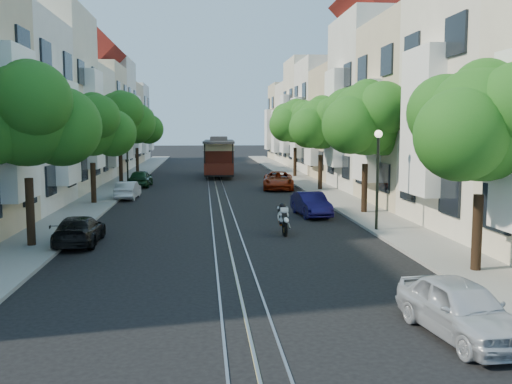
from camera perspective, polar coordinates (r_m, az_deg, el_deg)
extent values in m
plane|color=black|center=(47.31, -4.15, 1.09)|extent=(200.00, 200.00, 0.00)
cube|color=gray|center=(48.00, 4.54, 1.24)|extent=(2.50, 80.00, 0.12)
cube|color=gray|center=(47.71, -12.89, 1.07)|extent=(2.50, 80.00, 0.12)
cube|color=gray|center=(47.30, -4.81, 1.10)|extent=(0.06, 80.00, 0.02)
cube|color=gray|center=(47.31, -4.15, 1.11)|extent=(0.06, 80.00, 0.02)
cube|color=gray|center=(47.32, -3.48, 1.11)|extent=(0.06, 80.00, 0.02)
cube|color=tan|center=(47.31, -4.15, 1.10)|extent=(0.08, 80.00, 0.01)
cube|color=silver|center=(26.50, 24.20, 8.32)|extent=(7.00, 8.00, 11.00)
cube|color=white|center=(24.84, 16.39, 6.75)|extent=(0.90, 3.04, 6.05)
cube|color=beige|center=(33.69, 17.42, 7.20)|extent=(7.00, 8.00, 10.00)
cube|color=white|center=(32.41, 11.13, 6.00)|extent=(0.90, 3.04, 5.50)
cube|color=silver|center=(41.21, 13.14, 8.52)|extent=(7.00, 8.00, 12.00)
cube|color=white|center=(40.16, 7.91, 7.31)|extent=(0.90, 3.04, 6.60)
cube|color=#C6B28C|center=(48.84, 10.12, 6.46)|extent=(7.00, 8.00, 9.00)
cube|color=white|center=(47.98, 5.70, 5.67)|extent=(0.90, 3.04, 4.95)
cube|color=white|center=(56.60, 7.97, 7.24)|extent=(7.00, 8.00, 10.50)
cube|color=white|center=(55.85, 4.14, 6.43)|extent=(0.90, 3.04, 5.78)
cube|color=beige|center=(64.42, 6.34, 7.59)|extent=(7.00, 8.00, 11.50)
cube|color=white|center=(63.76, 2.96, 6.81)|extent=(0.90, 3.04, 6.32)
cube|color=silver|center=(72.27, 5.05, 6.68)|extent=(7.00, 8.00, 9.50)
cube|color=white|center=(71.68, 2.03, 6.10)|extent=(0.90, 3.04, 5.23)
cube|color=beige|center=(80.15, 4.02, 6.84)|extent=(7.00, 8.00, 10.00)
cube|color=white|center=(79.62, 1.30, 6.28)|extent=(0.90, 3.04, 5.50)
cube|color=white|center=(24.21, -22.91, 6.31)|extent=(0.90, 3.04, 5.93)
cube|color=white|center=(31.94, -18.54, 5.64)|extent=(0.90, 3.04, 5.39)
cube|color=beige|center=(40.66, -21.31, 8.11)|extent=(7.00, 8.00, 11.76)
cube|color=white|center=(39.77, -15.95, 6.99)|extent=(0.90, 3.04, 6.47)
cube|color=silver|center=(48.38, -18.63, 6.13)|extent=(7.00, 8.00, 8.82)
cube|color=white|center=(47.66, -14.13, 5.42)|extent=(0.90, 3.04, 4.85)
cube|color=beige|center=(56.20, -16.78, 6.93)|extent=(7.00, 8.00, 10.29)
cube|color=white|center=(55.57, -12.89, 6.20)|extent=(0.90, 3.04, 5.66)
cube|color=silver|center=(64.07, -15.37, 7.31)|extent=(7.00, 8.00, 11.27)
cube|color=white|center=(63.52, -11.95, 6.60)|extent=(0.90, 3.04, 6.20)
cube|color=#C6B28C|center=(71.95, -14.24, 6.44)|extent=(7.00, 8.00, 9.31)
cube|color=white|center=(71.47, -11.19, 5.91)|extent=(0.90, 3.04, 5.12)
cube|color=white|center=(79.87, -13.35, 6.61)|extent=(7.00, 8.00, 9.80)
cube|color=white|center=(79.43, -10.61, 6.11)|extent=(0.90, 3.04, 5.39)
cylinder|color=black|center=(18.30, 21.23, -3.78)|extent=(0.30, 0.30, 2.27)
sphere|color=#1B5515|center=(18.04, 21.65, 6.34)|extent=(3.38, 3.38, 3.38)
sphere|color=#1B5515|center=(18.99, 23.88, 5.01)|extent=(2.70, 2.70, 2.70)
sphere|color=#1B5515|center=(16.99, 19.80, 5.42)|extent=(2.64, 2.64, 2.64)
sphere|color=#1B5515|center=(18.20, 21.91, 9.16)|extent=(2.03, 2.03, 2.03)
cylinder|color=black|center=(29.40, 10.79, 0.41)|extent=(0.30, 0.30, 2.45)
sphere|color=#1B5515|center=(29.25, 10.93, 7.17)|extent=(3.64, 3.64, 3.64)
sphere|color=#1B5515|center=(30.05, 12.67, 6.35)|extent=(2.91, 2.91, 2.91)
sphere|color=#1B5515|center=(28.32, 9.46, 6.62)|extent=(2.84, 2.84, 2.84)
sphere|color=#1B5515|center=(29.41, 11.10, 8.92)|extent=(2.18, 2.18, 2.18)
cylinder|color=black|center=(40.05, 6.44, 1.99)|extent=(0.30, 0.30, 2.38)
sphere|color=#1B5515|center=(39.94, 6.50, 6.81)|extent=(3.54, 3.54, 3.54)
sphere|color=#1B5515|center=(40.66, 7.87, 6.22)|extent=(2.83, 2.83, 2.83)
sphere|color=#1B5515|center=(39.06, 5.33, 6.40)|extent=(2.76, 2.76, 2.76)
sphere|color=#1B5515|center=(40.07, 6.63, 8.10)|extent=(2.12, 2.12, 2.12)
cylinder|color=black|center=(50.84, 3.92, 3.02)|extent=(0.30, 0.30, 2.52)
sphere|color=#1B5515|center=(50.76, 3.95, 7.04)|extent=(3.74, 3.74, 3.74)
sphere|color=#1B5515|center=(51.43, 5.08, 6.58)|extent=(3.00, 3.00, 3.00)
sphere|color=#1B5515|center=(49.92, 3.00, 6.72)|extent=(2.92, 2.92, 2.92)
sphere|color=#1B5515|center=(50.89, 4.05, 8.05)|extent=(2.25, 2.25, 2.25)
cylinder|color=black|center=(22.21, -21.64, -1.84)|extent=(0.30, 0.30, 2.45)
sphere|color=#1B5515|center=(22.01, -22.01, 7.12)|extent=(3.64, 3.64, 3.64)
sphere|color=#1B5515|center=(22.21, -18.87, 6.20)|extent=(2.91, 2.91, 2.91)
sphere|color=#1B5515|center=(22.12, -21.79, 9.46)|extent=(2.18, 2.18, 2.18)
cylinder|color=black|center=(33.83, -15.95, 0.89)|extent=(0.30, 0.30, 2.27)
sphere|color=#1B5515|center=(33.69, -16.12, 6.35)|extent=(3.38, 3.38, 3.38)
sphere|color=#1B5515|center=(33.99, -14.11, 5.73)|extent=(2.70, 2.70, 2.70)
sphere|color=#1B5515|center=(33.19, -17.95, 5.78)|extent=(2.64, 2.64, 2.64)
sphere|color=#1B5515|center=(33.78, -15.97, 7.88)|extent=(2.03, 2.03, 2.03)
cylinder|color=black|center=(44.64, -13.37, 2.47)|extent=(0.30, 0.30, 2.62)
sphere|color=#1B5515|center=(44.55, -13.49, 7.23)|extent=(3.90, 3.90, 3.90)
sphere|color=#1B5515|center=(44.90, -11.99, 6.75)|extent=(3.12, 3.12, 3.12)
sphere|color=#1B5515|center=(44.00, -14.85, 6.82)|extent=(3.04, 3.04, 3.04)
sphere|color=#1B5515|center=(44.66, -13.38, 8.39)|extent=(2.34, 2.34, 2.34)
cylinder|color=black|center=(55.54, -11.79, 3.11)|extent=(0.30, 0.30, 2.38)
sphere|color=#1B5515|center=(55.45, -11.87, 6.59)|extent=(3.54, 3.54, 3.54)
sphere|color=#1B5515|center=(55.84, -10.67, 6.20)|extent=(2.83, 2.83, 2.83)
sphere|color=#1B5515|center=(54.87, -12.93, 6.25)|extent=(2.76, 2.76, 2.76)
sphere|color=#1B5515|center=(55.55, -11.77, 7.52)|extent=(2.12, 2.12, 2.12)
cylinder|color=black|center=(24.31, 12.04, 0.98)|extent=(0.12, 0.12, 4.00)
sphere|color=#FFF2CC|center=(24.20, 12.15, 5.70)|extent=(0.32, 0.32, 0.32)
cylinder|color=black|center=(41.51, -12.74, 3.15)|extent=(0.12, 0.12, 4.00)
sphere|color=#FFF2CC|center=(41.45, -12.81, 5.91)|extent=(0.32, 0.32, 0.32)
torus|color=black|center=(23.18, 2.90, -3.72)|extent=(0.16, 0.71, 0.71)
torus|color=black|center=(24.31, 2.42, -2.16)|extent=(0.34, 0.69, 0.69)
ellipsoid|color=white|center=(23.70, 2.67, -2.53)|extent=(0.44, 0.96, 0.75)
ellipsoid|color=white|center=(23.46, 2.75, -2.08)|extent=(0.36, 0.53, 0.43)
cube|color=black|center=(23.08, 2.92, -2.55)|extent=(0.22, 0.52, 0.28)
cube|color=silver|center=(23.41, 2.77, -1.85)|extent=(0.33, 0.55, 0.31)
sphere|color=black|center=(23.69, 2.65, -1.41)|extent=(0.25, 0.25, 0.25)
cube|color=black|center=(51.87, -3.70, 2.10)|extent=(2.76, 8.66, 0.32)
cube|color=#43120B|center=(51.79, -3.71, 3.52)|extent=(2.76, 5.45, 2.57)
cube|color=beige|center=(51.75, -3.72, 4.58)|extent=(2.81, 5.50, 0.64)
cube|color=#2D2D30|center=(51.73, -3.72, 5.06)|extent=(2.98, 8.67, 0.19)
cube|color=#2D2D30|center=(51.73, -3.73, 5.36)|extent=(1.67, 4.88, 0.38)
imported|color=#B5B9C2|center=(12.87, 19.83, -10.89)|extent=(1.92, 3.75, 1.22)
imported|color=#110C40|center=(28.54, 5.52, -1.21)|extent=(1.60, 3.70, 1.19)
imported|color=maroon|center=(40.79, 2.24, 1.16)|extent=(2.63, 4.79, 1.27)
imported|color=black|center=(22.45, -17.25, -3.67)|extent=(1.58, 3.77, 1.09)
imported|color=silver|center=(36.16, -12.68, 0.19)|extent=(1.30, 3.36, 1.09)
imported|color=#15361D|center=(43.37, -11.46, 1.35)|extent=(1.63, 3.78, 1.27)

